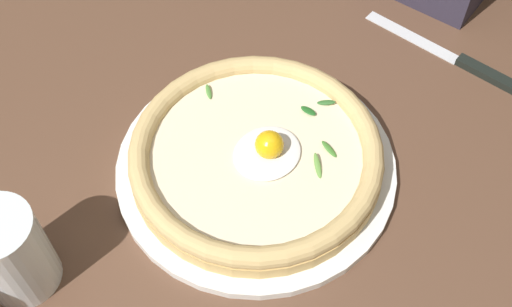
% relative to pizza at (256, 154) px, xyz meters
% --- Properties ---
extents(ground_plane, '(2.40, 2.40, 0.03)m').
position_rel_pizza_xyz_m(ground_plane, '(-0.02, -0.04, -0.05)').
color(ground_plane, brown).
rests_on(ground_plane, ground).
extents(pizza_plate, '(0.32, 0.32, 0.01)m').
position_rel_pizza_xyz_m(pizza_plate, '(0.00, -0.00, -0.02)').
color(pizza_plate, white).
rests_on(pizza_plate, ground).
extents(pizza, '(0.29, 0.29, 0.05)m').
position_rel_pizza_xyz_m(pizza, '(0.00, 0.00, 0.00)').
color(pizza, '#D9B26A').
rests_on(pizza, pizza_plate).
extents(table_knife, '(0.03, 0.23, 0.01)m').
position_rel_pizza_xyz_m(table_knife, '(-0.31, 0.08, -0.03)').
color(table_knife, silver).
rests_on(table_knife, ground).
extents(drinking_glass, '(0.07, 0.07, 0.11)m').
position_rel_pizza_xyz_m(drinking_glass, '(0.26, -0.08, 0.02)').
color(drinking_glass, silver).
rests_on(drinking_glass, ground).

